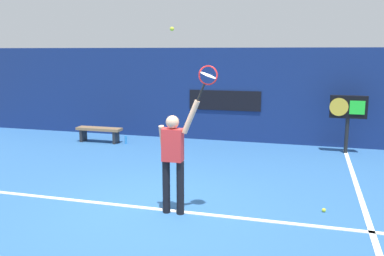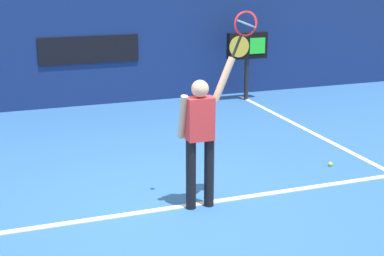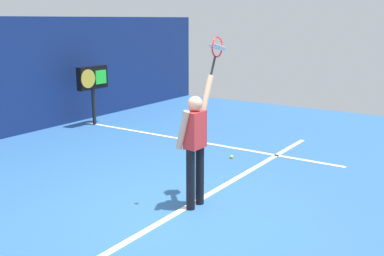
% 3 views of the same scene
% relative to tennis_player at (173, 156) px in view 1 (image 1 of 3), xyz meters
% --- Properties ---
extents(ground_plane, '(18.00, 18.00, 0.00)m').
position_rel_tennis_player_xyz_m(ground_plane, '(-0.35, 0.14, -1.01)').
color(ground_plane, '#2D609E').
extents(back_wall, '(18.00, 0.20, 2.83)m').
position_rel_tennis_player_xyz_m(back_wall, '(-0.35, 6.12, 0.40)').
color(back_wall, navy).
rests_on(back_wall, ground_plane).
extents(sponsor_banner_center, '(2.20, 0.03, 0.60)m').
position_rel_tennis_player_xyz_m(sponsor_banner_center, '(-0.35, 6.00, 0.24)').
color(sponsor_banner_center, black).
extents(court_baseline, '(10.00, 0.10, 0.01)m').
position_rel_tennis_player_xyz_m(court_baseline, '(-0.35, 0.07, -1.00)').
color(court_baseline, white).
rests_on(court_baseline, ground_plane).
extents(court_sideline, '(0.10, 7.00, 0.01)m').
position_rel_tennis_player_xyz_m(court_sideline, '(3.16, 2.14, -1.00)').
color(court_sideline, white).
rests_on(court_sideline, ground_plane).
extents(tennis_player, '(0.71, 0.31, 1.96)m').
position_rel_tennis_player_xyz_m(tennis_player, '(0.00, 0.00, 0.00)').
color(tennis_player, black).
rests_on(tennis_player, ground_plane).
extents(tennis_racket, '(0.41, 0.27, 0.62)m').
position_rel_tennis_player_xyz_m(tennis_racket, '(0.58, -0.00, 1.31)').
color(tennis_racket, black).
extents(tennis_ball, '(0.07, 0.07, 0.07)m').
position_rel_tennis_player_xyz_m(tennis_ball, '(0.00, -0.02, 2.06)').
color(tennis_ball, '#CCE033').
extents(scoreboard_clock, '(0.96, 0.20, 1.57)m').
position_rel_tennis_player_xyz_m(scoreboard_clock, '(3.14, 5.32, 0.19)').
color(scoreboard_clock, black).
rests_on(scoreboard_clock, ground_plane).
extents(court_bench, '(1.40, 0.36, 0.45)m').
position_rel_tennis_player_xyz_m(court_bench, '(-3.95, 4.77, -0.67)').
color(court_bench, olive).
rests_on(court_bench, ground_plane).
extents(water_bottle, '(0.07, 0.07, 0.24)m').
position_rel_tennis_player_xyz_m(water_bottle, '(-3.08, 4.77, -0.89)').
color(water_bottle, '#338CD8').
rests_on(water_bottle, ground_plane).
extents(spare_ball, '(0.07, 0.07, 0.07)m').
position_rel_tennis_player_xyz_m(spare_ball, '(2.47, 0.75, -0.98)').
color(spare_ball, '#CCE033').
rests_on(spare_ball, ground_plane).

